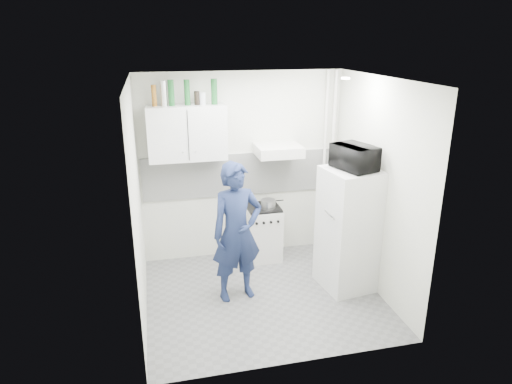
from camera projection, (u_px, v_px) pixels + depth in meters
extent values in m
plane|color=#595959|center=(263.00, 296.00, 5.60)|extent=(2.80, 2.80, 0.00)
plane|color=white|center=(265.00, 79.00, 4.76)|extent=(2.80, 2.80, 0.00)
plane|color=beige|center=(242.00, 167.00, 6.33)|extent=(2.80, 0.00, 2.80)
plane|color=beige|center=(137.00, 206.00, 4.88)|extent=(0.00, 2.60, 2.60)
plane|color=beige|center=(377.00, 187.00, 5.48)|extent=(0.00, 2.60, 2.60)
imported|color=#182345|center=(237.00, 232.00, 5.34)|extent=(0.68, 0.51, 1.69)
cube|color=silver|center=(263.00, 233.00, 6.45)|extent=(0.47, 0.47, 0.75)
cube|color=silver|center=(350.00, 229.00, 5.61)|extent=(0.72, 0.72, 1.54)
cube|color=black|center=(263.00, 207.00, 6.33)|extent=(0.45, 0.45, 0.03)
cylinder|color=silver|center=(268.00, 204.00, 6.26)|extent=(0.20, 0.20, 0.11)
imported|color=black|center=(355.00, 157.00, 5.32)|extent=(0.61, 0.50, 0.29)
cylinder|color=brown|center=(154.00, 96.00, 5.60)|extent=(0.06, 0.06, 0.26)
cylinder|color=silver|center=(164.00, 93.00, 5.61)|extent=(0.08, 0.08, 0.31)
cylinder|color=#144C1E|center=(171.00, 93.00, 5.63)|extent=(0.08, 0.08, 0.32)
cylinder|color=#144C1E|center=(187.00, 92.00, 5.67)|extent=(0.07, 0.07, 0.32)
cylinder|color=black|center=(197.00, 98.00, 5.72)|extent=(0.07, 0.07, 0.17)
cylinder|color=#B2B7BC|center=(203.00, 99.00, 5.74)|extent=(0.08, 0.08, 0.15)
cylinder|color=#144C1E|center=(214.00, 92.00, 5.75)|extent=(0.08, 0.08, 0.32)
cube|color=silver|center=(187.00, 133.00, 5.83)|extent=(1.00, 0.35, 0.70)
cube|color=silver|center=(278.00, 150.00, 6.11)|extent=(0.60, 0.50, 0.14)
cube|color=white|center=(242.00, 174.00, 6.35)|extent=(2.74, 0.03, 0.60)
cylinder|color=silver|center=(332.00, 163.00, 6.54)|extent=(0.05, 0.05, 2.60)
cylinder|color=silver|center=(324.00, 163.00, 6.51)|extent=(0.04, 0.04, 2.60)
cylinder|color=white|center=(346.00, 78.00, 5.17)|extent=(0.10, 0.10, 0.02)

